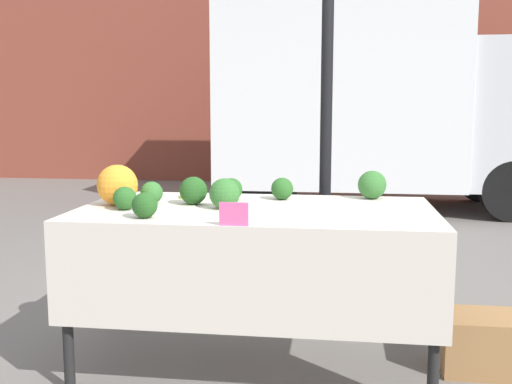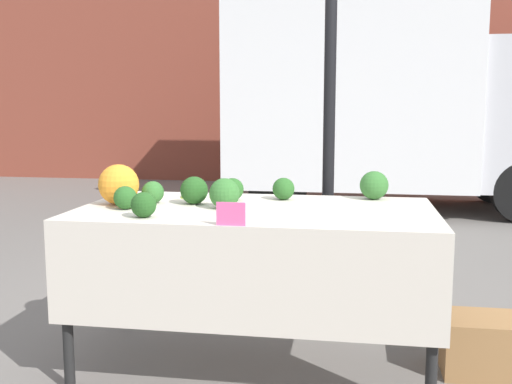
% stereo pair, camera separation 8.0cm
% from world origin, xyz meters
% --- Properties ---
extents(ground_plane, '(40.00, 40.00, 0.00)m').
position_xyz_m(ground_plane, '(0.00, 0.00, 0.00)').
color(ground_plane, slate).
extents(building_facade, '(16.00, 0.60, 4.73)m').
position_xyz_m(building_facade, '(0.00, 7.74, 2.37)').
color(building_facade, brown).
rests_on(building_facade, ground_plane).
extents(tent_pole, '(0.07, 0.07, 2.41)m').
position_xyz_m(tent_pole, '(0.33, 0.68, 1.21)').
color(tent_pole, black).
rests_on(tent_pole, ground_plane).
extents(parked_truck, '(4.27, 1.85, 2.80)m').
position_xyz_m(parked_truck, '(0.88, 5.00, 1.46)').
color(parked_truck, white).
rests_on(parked_truck, ground_plane).
extents(market_table, '(1.76, 0.95, 0.82)m').
position_xyz_m(market_table, '(0.00, -0.07, 0.72)').
color(market_table, beige).
rests_on(market_table, ground_plane).
extents(orange_cauliflower, '(0.21, 0.21, 0.21)m').
position_xyz_m(orange_cauliflower, '(-0.71, -0.01, 0.92)').
color(orange_cauliflower, orange).
rests_on(orange_cauliflower, market_table).
extents(romanesco_head, '(0.13, 0.13, 0.10)m').
position_xyz_m(romanesco_head, '(-0.40, 0.27, 0.87)').
color(romanesco_head, '#93B238').
rests_on(romanesco_head, market_table).
extents(broccoli_head_0, '(0.12, 0.12, 0.12)m').
position_xyz_m(broccoli_head_0, '(-0.16, 0.22, 0.88)').
color(broccoli_head_0, '#285B23').
rests_on(broccoli_head_0, market_table).
extents(broccoli_head_1, '(0.14, 0.14, 0.14)m').
position_xyz_m(broccoli_head_1, '(-0.34, 0.06, 0.89)').
color(broccoli_head_1, '#23511E').
rests_on(broccoli_head_1, market_table).
extents(broccoli_head_2, '(0.12, 0.12, 0.12)m').
position_xyz_m(broccoli_head_2, '(0.11, 0.28, 0.88)').
color(broccoli_head_2, '#285B23').
rests_on(broccoli_head_2, market_table).
extents(broccoli_head_3, '(0.12, 0.12, 0.12)m').
position_xyz_m(broccoli_head_3, '(-0.55, 0.05, 0.88)').
color(broccoli_head_3, '#336B2D').
rests_on(broccoli_head_3, market_table).
extents(broccoli_head_4, '(0.15, 0.15, 0.15)m').
position_xyz_m(broccoli_head_4, '(0.59, 0.38, 0.90)').
color(broccoli_head_4, '#336B2D').
rests_on(broccoli_head_4, market_table).
extents(broccoli_head_5, '(0.12, 0.12, 0.12)m').
position_xyz_m(broccoli_head_5, '(-0.46, -0.34, 0.88)').
color(broccoli_head_5, '#23511E').
rests_on(broccoli_head_5, market_table).
extents(broccoli_head_6, '(0.12, 0.12, 0.12)m').
position_xyz_m(broccoli_head_6, '(-0.63, -0.14, 0.88)').
color(broccoli_head_6, '#285B23').
rests_on(broccoli_head_6, market_table).
extents(broccoli_head_7, '(0.15, 0.15, 0.15)m').
position_xyz_m(broccoli_head_7, '(-0.15, -0.05, 0.90)').
color(broccoli_head_7, '#336B2D').
rests_on(broccoli_head_7, market_table).
extents(price_sign, '(0.13, 0.01, 0.10)m').
position_xyz_m(price_sign, '(-0.03, -0.46, 0.87)').
color(price_sign, '#F45B9E').
rests_on(price_sign, market_table).
extents(produce_crate, '(0.40, 0.32, 0.29)m').
position_xyz_m(produce_crate, '(1.13, 0.08, 0.14)').
color(produce_crate, '#9E7042').
rests_on(produce_crate, ground_plane).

